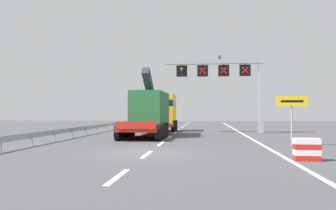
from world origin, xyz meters
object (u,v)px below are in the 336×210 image
exit_sign_yellow (292,107)px  heavy_haul_truck_red (155,111)px  overhead_lane_gantry (227,74)px  crash_barrier_striped (307,150)px

exit_sign_yellow → heavy_haul_truck_red: bearing=133.4°
overhead_lane_gantry → exit_sign_yellow: bearing=-75.7°
heavy_haul_truck_red → overhead_lane_gantry: bearing=13.9°
heavy_haul_truck_red → crash_barrier_striped: (8.34, -15.68, -1.54)m
overhead_lane_gantry → crash_barrier_striped: (1.97, -17.25, -4.91)m
crash_barrier_striped → heavy_haul_truck_red: bearing=118.0°
heavy_haul_truck_red → exit_sign_yellow: (9.25, -9.77, 0.21)m
overhead_lane_gantry → crash_barrier_striped: bearing=-83.5°
exit_sign_yellow → crash_barrier_striped: size_ratio=2.79×
heavy_haul_truck_red → crash_barrier_striped: heavy_haul_truck_red is taller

